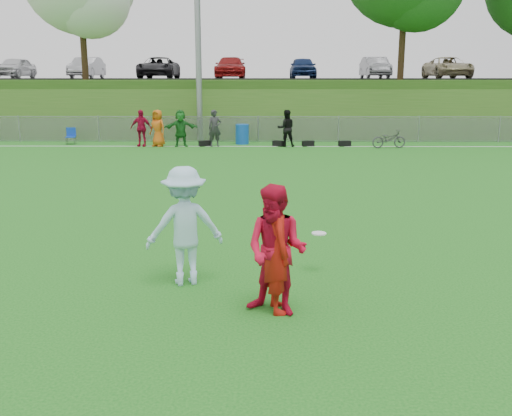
{
  "coord_description": "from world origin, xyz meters",
  "views": [
    {
      "loc": [
        0.18,
        -8.61,
        3.14
      ],
      "look_at": [
        0.09,
        0.5,
        1.05
      ],
      "focal_mm": 40.0,
      "sensor_mm": 36.0,
      "label": 1
    }
  ],
  "objects_px": {
    "player_red_left": "(278,251)",
    "player_red_center": "(277,250)",
    "recycling_bin": "(242,134)",
    "frisbee": "(319,233)",
    "player_blue": "(185,226)",
    "bicycle": "(389,139)"
  },
  "relations": [
    {
      "from": "player_red_center",
      "to": "bicycle",
      "type": "distance_m",
      "value": 19.6
    },
    {
      "from": "player_red_left",
      "to": "recycling_bin",
      "type": "xyz_separation_m",
      "value": [
        -1.17,
        20.23,
        -0.38
      ]
    },
    {
      "from": "player_red_left",
      "to": "bicycle",
      "type": "xyz_separation_m",
      "value": [
        5.57,
        18.68,
        -0.44
      ]
    },
    {
      "from": "recycling_bin",
      "to": "bicycle",
      "type": "xyz_separation_m",
      "value": [
        6.75,
        -1.55,
        -0.06
      ]
    },
    {
      "from": "player_blue",
      "to": "player_red_center",
      "type": "bearing_deg",
      "value": 124.3
    },
    {
      "from": "frisbee",
      "to": "recycling_bin",
      "type": "height_order",
      "value": "recycling_bin"
    },
    {
      "from": "player_red_left",
      "to": "frisbee",
      "type": "bearing_deg",
      "value": -34.32
    },
    {
      "from": "frisbee",
      "to": "recycling_bin",
      "type": "bearing_deg",
      "value": 95.8
    },
    {
      "from": "player_red_left",
      "to": "player_red_center",
      "type": "xyz_separation_m",
      "value": [
        -0.02,
        -0.09,
        0.04
      ]
    },
    {
      "from": "player_blue",
      "to": "player_red_left",
      "type": "bearing_deg",
      "value": 127.08
    },
    {
      "from": "player_red_left",
      "to": "player_blue",
      "type": "distance_m",
      "value": 1.76
    },
    {
      "from": "player_red_center",
      "to": "frisbee",
      "type": "bearing_deg",
      "value": 89.2
    },
    {
      "from": "recycling_bin",
      "to": "player_red_center",
      "type": "bearing_deg",
      "value": -86.75
    },
    {
      "from": "player_blue",
      "to": "recycling_bin",
      "type": "bearing_deg",
      "value": -106.49
    },
    {
      "from": "recycling_bin",
      "to": "player_red_left",
      "type": "bearing_deg",
      "value": -86.68
    },
    {
      "from": "frisbee",
      "to": "bicycle",
      "type": "relative_size",
      "value": 0.16
    },
    {
      "from": "player_red_center",
      "to": "bicycle",
      "type": "height_order",
      "value": "player_red_center"
    },
    {
      "from": "player_blue",
      "to": "bicycle",
      "type": "relative_size",
      "value": 1.18
    },
    {
      "from": "player_red_center",
      "to": "recycling_bin",
      "type": "relative_size",
      "value": 1.87
    },
    {
      "from": "player_red_left",
      "to": "player_red_center",
      "type": "relative_size",
      "value": 0.96
    },
    {
      "from": "frisbee",
      "to": "player_red_left",
      "type": "bearing_deg",
      "value": -114.06
    },
    {
      "from": "recycling_bin",
      "to": "bicycle",
      "type": "relative_size",
      "value": 0.61
    }
  ]
}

